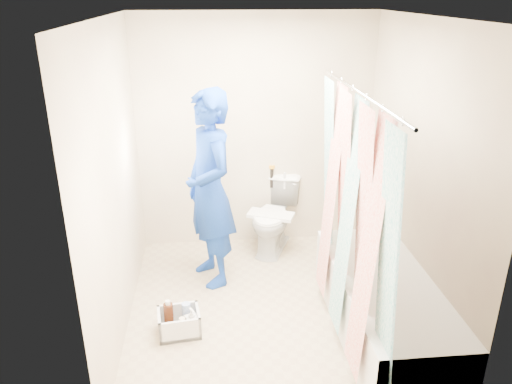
{
  "coord_description": "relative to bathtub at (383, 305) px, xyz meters",
  "views": [
    {
      "loc": [
        -0.47,
        -3.62,
        2.58
      ],
      "look_at": [
        -0.08,
        0.38,
        0.94
      ],
      "focal_mm": 35.0,
      "sensor_mm": 36.0,
      "label": 1
    }
  ],
  "objects": [
    {
      "name": "cleaning_caddy",
      "position": [
        -1.61,
        0.16,
        -0.17
      ],
      "size": [
        0.36,
        0.3,
        0.25
      ],
      "rotation": [
        0.0,
        0.0,
        0.13
      ],
      "color": "silver",
      "rests_on": "ground"
    },
    {
      "name": "wall_front",
      "position": [
        -0.85,
        -0.88,
        0.93
      ],
      "size": [
        2.4,
        0.02,
        2.4
      ],
      "primitive_type": "cube",
      "color": "beige",
      "rests_on": "ground"
    },
    {
      "name": "tank_internals",
      "position": [
        -0.64,
        1.71,
        0.48
      ],
      "size": [
        0.17,
        0.1,
        0.25
      ],
      "color": "black",
      "rests_on": "toilet"
    },
    {
      "name": "tank_lid",
      "position": [
        -0.72,
        1.39,
        0.18
      ],
      "size": [
        0.51,
        0.36,
        0.04
      ],
      "primitive_type": "cube",
      "rotation": [
        0.0,
        0.0,
        -0.39
      ],
      "color": "white",
      "rests_on": "toilet"
    },
    {
      "name": "curtain_rod",
      "position": [
        -0.33,
        0.0,
        1.68
      ],
      "size": [
        0.02,
        1.9,
        0.02
      ],
      "primitive_type": "cylinder",
      "rotation": [
        1.57,
        0.0,
        0.0
      ],
      "color": "silver",
      "rests_on": "wall_back"
    },
    {
      "name": "wall_back",
      "position": [
        -0.85,
        1.73,
        0.93
      ],
      "size": [
        2.4,
        0.02,
        2.4
      ],
      "primitive_type": "cube",
      "color": "beige",
      "rests_on": "ground"
    },
    {
      "name": "bathtub",
      "position": [
        0.0,
        0.0,
        0.0
      ],
      "size": [
        0.7,
        1.75,
        0.5
      ],
      "color": "silver",
      "rests_on": "ground"
    },
    {
      "name": "plumber",
      "position": [
        -1.33,
        0.97,
        0.64
      ],
      "size": [
        0.65,
        0.78,
        1.82
      ],
      "primitive_type": "imported",
      "rotation": [
        0.0,
        0.0,
        -1.19
      ],
      "color": "#100E91",
      "rests_on": "ground"
    },
    {
      "name": "toilet",
      "position": [
        -0.68,
        1.51,
        0.11
      ],
      "size": [
        0.67,
        0.85,
        0.76
      ],
      "primitive_type": "imported",
      "rotation": [
        0.0,
        0.0,
        -0.39
      ],
      "color": "white",
      "rests_on": "ground"
    },
    {
      "name": "wall_right",
      "position": [
        0.35,
        0.43,
        0.93
      ],
      "size": [
        0.02,
        2.6,
        2.4
      ],
      "primitive_type": "cube",
      "color": "beige",
      "rests_on": "ground"
    },
    {
      "name": "shower_curtain",
      "position": [
        -0.33,
        0.0,
        0.75
      ],
      "size": [
        0.06,
        1.75,
        1.8
      ],
      "primitive_type": "cube",
      "color": "white",
      "rests_on": "curtain_rod"
    },
    {
      "name": "wall_left",
      "position": [
        -2.05,
        0.43,
        0.93
      ],
      "size": [
        0.02,
        2.6,
        2.4
      ],
      "primitive_type": "cube",
      "color": "beige",
      "rests_on": "ground"
    },
    {
      "name": "ceiling",
      "position": [
        -0.85,
        0.43,
        2.13
      ],
      "size": [
        2.4,
        2.6,
        0.02
      ],
      "primitive_type": "cube",
      "color": "silver",
      "rests_on": "wall_back"
    },
    {
      "name": "floor",
      "position": [
        -0.85,
        0.43,
        -0.27
      ],
      "size": [
        2.6,
        2.6,
        0.0
      ],
      "primitive_type": "plane",
      "color": "tan",
      "rests_on": "ground"
    }
  ]
}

